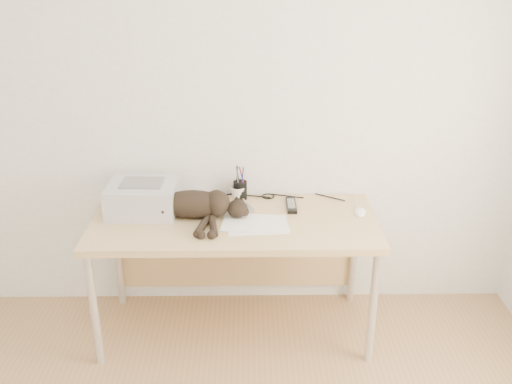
{
  "coord_description": "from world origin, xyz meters",
  "views": [
    {
      "loc": [
        0.08,
        -1.47,
        2.15
      ],
      "look_at": [
        0.12,
        1.34,
        0.93
      ],
      "focal_mm": 40.0,
      "sensor_mm": 36.0,
      "label": 1
    }
  ],
  "objects_px": {
    "cat": "(189,206)",
    "mouse": "(360,210)",
    "mug": "(238,193)",
    "desk": "(235,234)",
    "pen_cup": "(240,190)",
    "printer": "(143,197)"
  },
  "relations": [
    {
      "from": "desk",
      "to": "mug",
      "type": "distance_m",
      "value": 0.26
    },
    {
      "from": "pen_cup",
      "to": "mouse",
      "type": "height_order",
      "value": "pen_cup"
    },
    {
      "from": "pen_cup",
      "to": "mug",
      "type": "bearing_deg",
      "value": -142.97
    },
    {
      "from": "printer",
      "to": "mug",
      "type": "xyz_separation_m",
      "value": [
        0.54,
        0.16,
        -0.05
      ]
    },
    {
      "from": "desk",
      "to": "mug",
      "type": "height_order",
      "value": "mug"
    },
    {
      "from": "printer",
      "to": "cat",
      "type": "height_order",
      "value": "printer"
    },
    {
      "from": "printer",
      "to": "mug",
      "type": "distance_m",
      "value": 0.56
    },
    {
      "from": "desk",
      "to": "mouse",
      "type": "relative_size",
      "value": 13.94
    },
    {
      "from": "cat",
      "to": "mouse",
      "type": "relative_size",
      "value": 6.46
    },
    {
      "from": "cat",
      "to": "mouse",
      "type": "bearing_deg",
      "value": 3.91
    },
    {
      "from": "pen_cup",
      "to": "mouse",
      "type": "xyz_separation_m",
      "value": [
        0.69,
        -0.21,
        -0.04
      ]
    },
    {
      "from": "printer",
      "to": "mouse",
      "type": "distance_m",
      "value": 1.24
    },
    {
      "from": "desk",
      "to": "printer",
      "type": "relative_size",
      "value": 4.03
    },
    {
      "from": "printer",
      "to": "pen_cup",
      "type": "bearing_deg",
      "value": 17.44
    },
    {
      "from": "desk",
      "to": "mug",
      "type": "relative_size",
      "value": 17.83
    },
    {
      "from": "cat",
      "to": "mug",
      "type": "height_order",
      "value": "cat"
    },
    {
      "from": "cat",
      "to": "mug",
      "type": "bearing_deg",
      "value": 43.88
    },
    {
      "from": "cat",
      "to": "mouse",
      "type": "height_order",
      "value": "cat"
    },
    {
      "from": "printer",
      "to": "pen_cup",
      "type": "distance_m",
      "value": 0.58
    },
    {
      "from": "mug",
      "to": "mouse",
      "type": "xyz_separation_m",
      "value": [
        0.7,
        -0.2,
        -0.02
      ]
    },
    {
      "from": "desk",
      "to": "pen_cup",
      "type": "relative_size",
      "value": 7.65
    },
    {
      "from": "printer",
      "to": "mug",
      "type": "bearing_deg",
      "value": 16.88
    }
  ]
}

